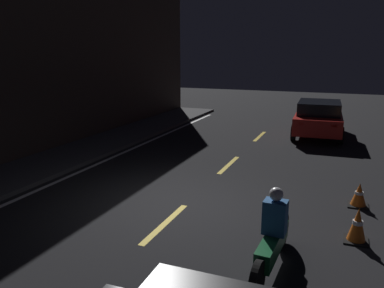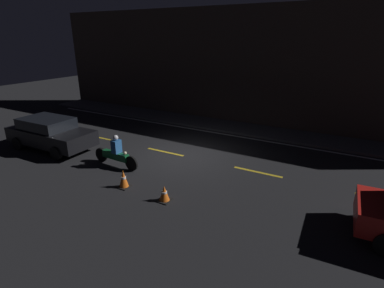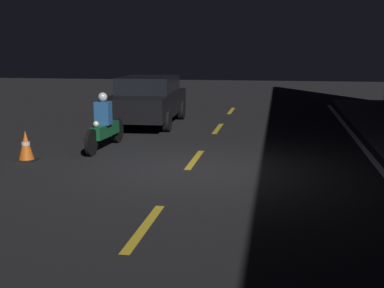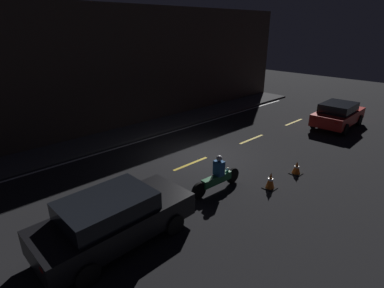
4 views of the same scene
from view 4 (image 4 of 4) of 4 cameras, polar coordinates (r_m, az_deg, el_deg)
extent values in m
plane|color=black|center=(13.94, 2.77, -2.56)|extent=(56.00, 56.00, 0.00)
cube|color=#424244|center=(17.69, -9.50, 2.67)|extent=(28.00, 2.21, 0.12)
cube|color=#382D28|center=(17.98, -12.50, 13.79)|extent=(28.00, 0.30, 6.84)
cube|color=gold|center=(11.10, -17.72, -10.41)|extent=(2.00, 0.14, 0.01)
cube|color=gold|center=(13.30, -0.23, -3.76)|extent=(2.00, 0.14, 0.01)
cube|color=gold|center=(16.47, 11.27, 0.91)|extent=(2.00, 0.14, 0.01)
cube|color=gold|center=(20.15, 18.83, 3.97)|extent=(2.00, 0.14, 0.01)
cube|color=silver|center=(16.66, -6.85, 1.42)|extent=(25.20, 0.14, 0.01)
cube|color=black|center=(8.80, -14.23, -14.07)|extent=(4.41, 1.92, 0.69)
cube|color=black|center=(8.39, -15.90, -11.29)|extent=(2.44, 1.69, 0.50)
cube|color=red|center=(8.59, -29.34, -16.11)|extent=(0.06, 0.20, 0.10)
cube|color=red|center=(7.66, -26.60, -20.56)|extent=(0.06, 0.20, 0.10)
cylinder|color=black|center=(10.21, -10.13, -10.61)|extent=(0.63, 0.20, 0.62)
cylinder|color=black|center=(9.03, -3.38, -15.03)|extent=(0.63, 0.20, 0.62)
cylinder|color=black|center=(9.27, -24.46, -16.15)|extent=(0.63, 0.20, 0.62)
cylinder|color=black|center=(7.95, -19.36, -22.49)|extent=(0.63, 0.20, 0.62)
cube|color=red|center=(20.00, 26.04, 4.77)|extent=(4.09, 2.00, 0.66)
cube|color=black|center=(19.68, 26.12, 6.28)|extent=(2.28, 1.74, 0.50)
cube|color=red|center=(18.34, 22.37, 4.52)|extent=(0.07, 0.20, 0.10)
cube|color=red|center=(17.97, 25.81, 3.66)|extent=(0.07, 0.20, 0.10)
cylinder|color=black|center=(21.49, 24.78, 5.10)|extent=(0.67, 0.21, 0.66)
cylinder|color=black|center=(21.02, 29.27, 3.98)|extent=(0.67, 0.21, 0.66)
cylinder|color=black|center=(19.23, 22.20, 3.74)|extent=(0.67, 0.21, 0.66)
cylinder|color=black|center=(18.70, 27.16, 2.46)|extent=(0.67, 0.21, 0.66)
cylinder|color=black|center=(11.71, 7.74, -6.00)|extent=(0.63, 0.11, 0.62)
cylinder|color=black|center=(10.61, 1.30, -8.91)|extent=(0.63, 0.13, 0.62)
cube|color=#14592D|center=(11.07, 4.71, -6.71)|extent=(1.35, 0.30, 0.30)
sphere|color=#F2EABF|center=(11.33, 6.78, -4.78)|extent=(0.14, 0.14, 0.14)
cube|color=#265999|center=(10.94, 5.15, -4.59)|extent=(0.30, 0.37, 0.55)
sphere|color=silver|center=(10.77, 5.22, -2.75)|extent=(0.22, 0.22, 0.22)
cube|color=black|center=(11.74, 14.58, -8.10)|extent=(0.43, 0.43, 0.03)
cone|color=orange|center=(11.59, 14.73, -6.68)|extent=(0.33, 0.33, 0.63)
cylinder|color=white|center=(11.57, 14.74, -6.54)|extent=(0.18, 0.18, 0.08)
cube|color=black|center=(13.15, 19.16, -5.30)|extent=(0.44, 0.44, 0.03)
cone|color=orange|center=(13.04, 19.31, -4.22)|extent=(0.34, 0.34, 0.52)
cylinder|color=white|center=(13.03, 19.32, -4.12)|extent=(0.19, 0.19, 0.06)
camera|label=1|loc=(6.31, -23.08, -1.49)|focal=35.00mm
camera|label=2|loc=(15.97, 55.36, 10.70)|focal=28.00mm
camera|label=3|loc=(22.49, 18.54, 12.27)|focal=50.00mm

